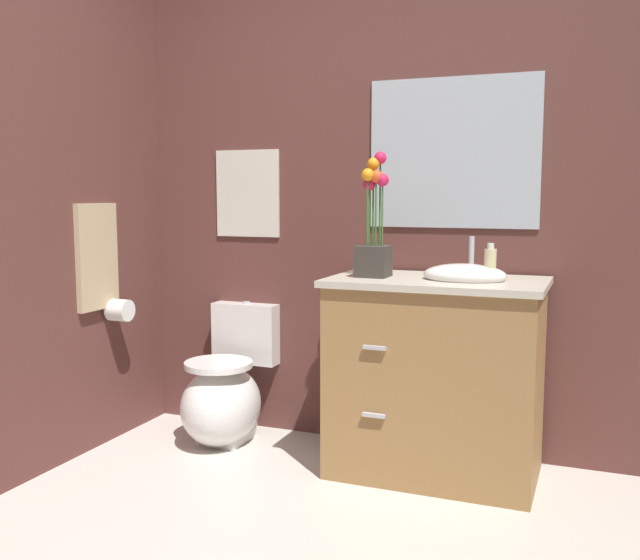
% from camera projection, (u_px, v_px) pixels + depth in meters
% --- Properties ---
extents(wall_back, '(4.65, 0.05, 2.50)m').
position_uv_depth(wall_back, '(465.00, 196.00, 3.37)').
color(wall_back, brown).
rests_on(wall_back, ground_plane).
extents(wall_left, '(0.05, 4.35, 2.50)m').
position_uv_depth(wall_left, '(3.00, 196.00, 2.97)').
color(wall_left, brown).
rests_on(wall_left, ground_plane).
extents(toilet, '(0.38, 0.59, 0.69)m').
position_uv_depth(toilet, '(226.00, 395.00, 3.63)').
color(toilet, white).
rests_on(toilet, ground_plane).
extents(vanity_cabinet, '(0.94, 0.56, 1.07)m').
position_uv_depth(vanity_cabinet, '(436.00, 375.00, 3.18)').
color(vanity_cabinet, '#9E7242').
rests_on(vanity_cabinet, ground_plane).
extents(flower_vase, '(0.14, 0.14, 0.56)m').
position_uv_depth(flower_vase, '(374.00, 236.00, 3.18)').
color(flower_vase, '#38332D').
rests_on(flower_vase, vanity_cabinet).
extents(soap_bottle, '(0.05, 0.05, 0.16)m').
position_uv_depth(soap_bottle, '(490.00, 264.00, 3.03)').
color(soap_bottle, beige).
rests_on(soap_bottle, vanity_cabinet).
extents(trash_bin, '(0.18, 0.18, 0.27)m').
position_uv_depth(trash_bin, '(340.00, 428.00, 3.43)').
color(trash_bin, '#B7B7BC').
rests_on(trash_bin, ground_plane).
extents(wall_poster, '(0.36, 0.01, 0.45)m').
position_uv_depth(wall_poster, '(248.00, 194.00, 3.75)').
color(wall_poster, silver).
extents(wall_mirror, '(0.80, 0.01, 0.70)m').
position_uv_depth(wall_mirror, '(453.00, 153.00, 3.33)').
color(wall_mirror, '#B2BCC6').
extents(hanging_towel, '(0.03, 0.28, 0.52)m').
position_uv_depth(hanging_towel, '(97.00, 257.00, 3.48)').
color(hanging_towel, tan).
extents(toilet_paper_roll, '(0.11, 0.11, 0.11)m').
position_uv_depth(toilet_paper_roll, '(120.00, 310.00, 3.57)').
color(toilet_paper_roll, white).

